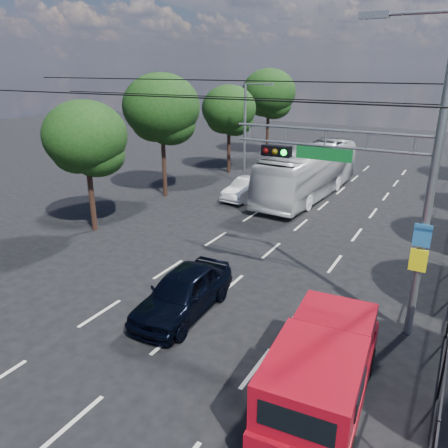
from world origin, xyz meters
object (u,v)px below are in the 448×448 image
Objects in this scene: signal_mast at (389,169)px; red_pickup at (323,367)px; white_van at (246,189)px; white_bus at (309,172)px; navy_hatchback at (183,292)px.

red_pickup is at bearing -93.55° from signal_mast.
red_pickup is 18.40m from white_van.
white_bus reaches higher than red_pickup.
white_van is (-3.24, -2.57, -0.94)m from white_bus.
signal_mast is 2.32× the size of white_van.
white_van is at bearing 132.44° from signal_mast.
red_pickup is 5.85m from navy_hatchback.
red_pickup is at bearing -52.63° from white_van.
signal_mast is 15.68m from white_van.
white_van is (-4.34, 13.57, -0.12)m from navy_hatchback.
white_van is at bearing 105.14° from navy_hatchback.
signal_mast reaches higher than white_bus.
signal_mast is 15.70m from white_bus.
red_pickup is 1.41× the size of white_van.
red_pickup is 19.28m from white_bus.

